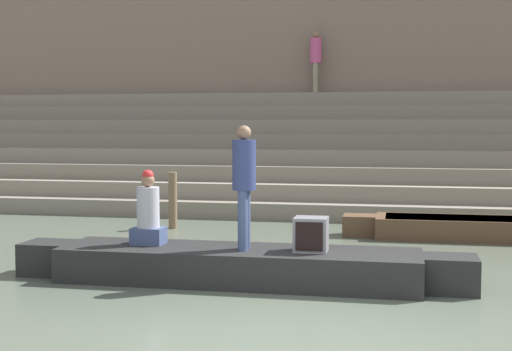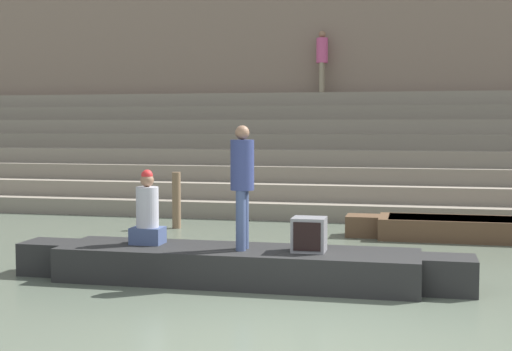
{
  "view_description": "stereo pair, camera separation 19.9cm",
  "coord_description": "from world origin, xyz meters",
  "px_view_note": "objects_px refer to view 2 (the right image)",
  "views": [
    {
      "loc": [
        0.93,
        -7.0,
        2.12
      ],
      "look_at": [
        -1.2,
        3.42,
        1.36
      ],
      "focal_mm": 50.0,
      "sensor_mm": 36.0,
      "label": 1
    },
    {
      "loc": [
        1.13,
        -6.96,
        2.12
      ],
      "look_at": [
        -1.2,
        3.42,
        1.36
      ],
      "focal_mm": 50.0,
      "sensor_mm": 36.0,
      "label": 2
    }
  ],
  "objects_px": {
    "tv_set": "(309,234)",
    "mooring_post": "(176,200)",
    "person_rowing": "(147,214)",
    "rowboat_main": "(236,264)",
    "moored_boat_shore": "(502,229)",
    "person_on_steps": "(322,57)",
    "person_standing": "(242,178)"
  },
  "relations": [
    {
      "from": "person_rowing",
      "to": "moored_boat_shore",
      "type": "bearing_deg",
      "value": 31.24
    },
    {
      "from": "rowboat_main",
      "to": "tv_set",
      "type": "bearing_deg",
      "value": 0.09
    },
    {
      "from": "person_standing",
      "to": "person_rowing",
      "type": "xyz_separation_m",
      "value": [
        -1.4,
        0.17,
        -0.54
      ]
    },
    {
      "from": "person_standing",
      "to": "person_rowing",
      "type": "bearing_deg",
      "value": 160.72
    },
    {
      "from": "moored_boat_shore",
      "to": "mooring_post",
      "type": "height_order",
      "value": "mooring_post"
    },
    {
      "from": "rowboat_main",
      "to": "person_on_steps",
      "type": "bearing_deg",
      "value": 92.11
    },
    {
      "from": "person_standing",
      "to": "person_on_steps",
      "type": "height_order",
      "value": "person_on_steps"
    },
    {
      "from": "rowboat_main",
      "to": "moored_boat_shore",
      "type": "height_order",
      "value": "rowboat_main"
    },
    {
      "from": "tv_set",
      "to": "rowboat_main",
      "type": "bearing_deg",
      "value": 173.07
    },
    {
      "from": "person_rowing",
      "to": "tv_set",
      "type": "relative_size",
      "value": 2.3
    },
    {
      "from": "person_rowing",
      "to": "mooring_post",
      "type": "bearing_deg",
      "value": 95.73
    },
    {
      "from": "person_standing",
      "to": "mooring_post",
      "type": "height_order",
      "value": "person_standing"
    },
    {
      "from": "mooring_post",
      "to": "person_on_steps",
      "type": "relative_size",
      "value": 0.68
    },
    {
      "from": "person_standing",
      "to": "person_rowing",
      "type": "height_order",
      "value": "person_standing"
    },
    {
      "from": "mooring_post",
      "to": "person_on_steps",
      "type": "bearing_deg",
      "value": 69.29
    },
    {
      "from": "person_rowing",
      "to": "mooring_post",
      "type": "xyz_separation_m",
      "value": [
        -1.13,
        4.5,
        -0.3
      ]
    },
    {
      "from": "person_standing",
      "to": "moored_boat_shore",
      "type": "height_order",
      "value": "person_standing"
    },
    {
      "from": "person_rowing",
      "to": "person_on_steps",
      "type": "height_order",
      "value": "person_on_steps"
    },
    {
      "from": "person_rowing",
      "to": "person_standing",
      "type": "bearing_deg",
      "value": -15.04
    },
    {
      "from": "person_standing",
      "to": "tv_set",
      "type": "relative_size",
      "value": 3.66
    },
    {
      "from": "rowboat_main",
      "to": "tv_set",
      "type": "distance_m",
      "value": 1.08
    },
    {
      "from": "rowboat_main",
      "to": "mooring_post",
      "type": "relative_size",
      "value": 5.39
    },
    {
      "from": "tv_set",
      "to": "moored_boat_shore",
      "type": "bearing_deg",
      "value": 50.51
    },
    {
      "from": "person_rowing",
      "to": "moored_boat_shore",
      "type": "relative_size",
      "value": 0.18
    },
    {
      "from": "tv_set",
      "to": "person_on_steps",
      "type": "relative_size",
      "value": 0.27
    },
    {
      "from": "moored_boat_shore",
      "to": "person_on_steps",
      "type": "distance_m",
      "value": 8.23
    },
    {
      "from": "person_rowing",
      "to": "person_on_steps",
      "type": "distance_m",
      "value": 10.87
    },
    {
      "from": "person_standing",
      "to": "mooring_post",
      "type": "relative_size",
      "value": 1.43
    },
    {
      "from": "tv_set",
      "to": "mooring_post",
      "type": "xyz_separation_m",
      "value": [
        -3.41,
        4.61,
        -0.11
      ]
    },
    {
      "from": "person_rowing",
      "to": "tv_set",
      "type": "distance_m",
      "value": 2.3
    },
    {
      "from": "rowboat_main",
      "to": "person_on_steps",
      "type": "height_order",
      "value": "person_on_steps"
    },
    {
      "from": "moored_boat_shore",
      "to": "person_rowing",
      "type": "bearing_deg",
      "value": -135.3
    }
  ]
}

